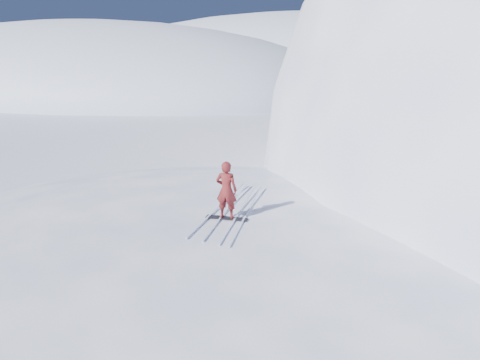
{
  "coord_description": "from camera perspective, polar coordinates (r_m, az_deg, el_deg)",
  "views": [
    {
      "loc": [
        5.02,
        -8.47,
        7.9
      ],
      "look_at": [
        -1.6,
        4.44,
        3.5
      ],
      "focal_mm": 32.0,
      "sensor_mm": 36.0,
      "label": 1
    }
  ],
  "objects": [
    {
      "name": "snowboard",
      "position": [
        14.68,
        -1.79,
        -5.08
      ],
      "size": [
        1.48,
        0.58,
        0.02
      ],
      "primitive_type": "cube",
      "rotation": [
        0.0,
        0.0,
        0.22
      ],
      "color": "black",
      "rests_on": "near_ridge"
    },
    {
      "name": "ground",
      "position": [
        12.62,
        -2.95,
        -21.9
      ],
      "size": [
        400.0,
        400.0,
        0.0
      ],
      "primitive_type": "plane",
      "color": "white",
      "rests_on": "ground"
    },
    {
      "name": "snowboarder",
      "position": [
        14.34,
        -1.83,
        -1.34
      ],
      "size": [
        0.81,
        0.62,
        1.99
      ],
      "primitive_type": "imported",
      "rotation": [
        0.0,
        0.0,
        3.36
      ],
      "color": "maroon",
      "rests_on": "snowboard"
    },
    {
      "name": "wind_bumps",
      "position": [
        14.34,
        -0.55,
        -16.56
      ],
      "size": [
        16.0,
        14.4,
        1.0
      ],
      "color": "white",
      "rests_on": "ground"
    },
    {
      "name": "near_ridge",
      "position": [
        14.49,
        6.84,
        -16.29
      ],
      "size": [
        36.0,
        28.0,
        4.8
      ],
      "primitive_type": "ellipsoid",
      "color": "white",
      "rests_on": "ground"
    },
    {
      "name": "far_ridge_a",
      "position": [
        101.87,
        -20.81,
        11.36
      ],
      "size": [
        120.0,
        70.0,
        28.0
      ],
      "primitive_type": "ellipsoid",
      "color": "white",
      "rests_on": "ground"
    },
    {
      "name": "board_tracks",
      "position": [
        15.56,
        -0.77,
        -3.75
      ],
      "size": [
        2.52,
        5.93,
        0.04
      ],
      "color": "silver",
      "rests_on": "ground"
    },
    {
      "name": "far_ridge_c",
      "position": [
        126.98,
        6.52,
        13.21
      ],
      "size": [
        140.0,
        90.0,
        36.0
      ],
      "primitive_type": "ellipsoid",
      "color": "white",
      "rests_on": "ground"
    }
  ]
}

